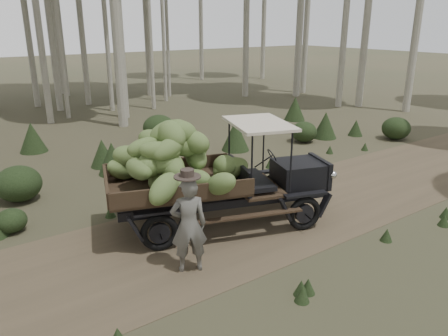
{
  "coord_description": "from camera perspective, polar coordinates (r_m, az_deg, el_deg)",
  "views": [
    {
      "loc": [
        -7.6,
        -7.49,
        4.62
      ],
      "look_at": [
        -2.09,
        0.32,
        1.41
      ],
      "focal_mm": 35.0,
      "sensor_mm": 36.0,
      "label": 1
    }
  ],
  "objects": [
    {
      "name": "ground",
      "position": [
        11.63,
        9.39,
        -5.1
      ],
      "size": [
        120.0,
        120.0,
        0.0
      ],
      "primitive_type": "plane",
      "color": "#473D2B",
      "rests_on": "ground"
    },
    {
      "name": "dirt_track",
      "position": [
        11.63,
        9.39,
        -5.08
      ],
      "size": [
        70.0,
        4.0,
        0.01
      ],
      "primitive_type": "cube",
      "color": "brown",
      "rests_on": "ground"
    },
    {
      "name": "banana_truck",
      "position": [
        9.83,
        -3.99,
        0.5
      ],
      "size": [
        5.55,
        3.34,
        2.72
      ],
      "rotation": [
        0.0,
        0.0,
        -0.32
      ],
      "color": "black",
      "rests_on": "ground"
    },
    {
      "name": "farmer",
      "position": [
        8.35,
        -4.64,
        -7.31
      ],
      "size": [
        0.82,
        0.69,
        2.08
      ],
      "rotation": [
        0.0,
        0.0,
        2.75
      ],
      "color": "#5A5852",
      "rests_on": "ground"
    },
    {
      "name": "undergrowth",
      "position": [
        12.38,
        11.16,
        -1.13
      ],
      "size": [
        19.64,
        22.27,
        1.34
      ],
      "color": "#233319",
      "rests_on": "ground"
    }
  ]
}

